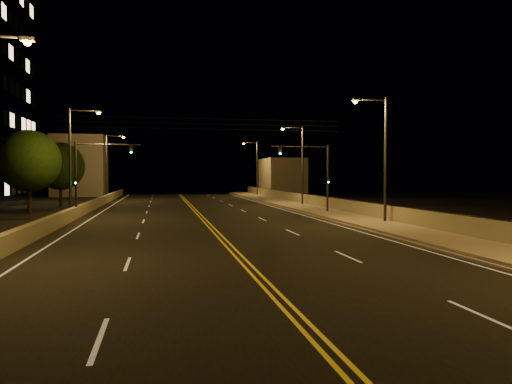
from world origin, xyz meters
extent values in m
plane|color=black|center=(0.00, 0.00, 0.00)|extent=(160.00, 160.00, 0.00)
cube|color=black|center=(0.00, 20.00, 0.01)|extent=(18.00, 120.00, 0.02)
cube|color=gray|center=(10.80, 20.00, 0.15)|extent=(3.60, 120.00, 0.30)
cube|color=gray|center=(8.93, 20.00, 0.07)|extent=(0.14, 120.00, 0.15)
cube|color=gray|center=(12.45, 20.00, 0.80)|extent=(0.30, 120.00, 1.00)
cube|color=gray|center=(-9.87, 20.00, 0.46)|extent=(0.45, 120.00, 0.92)
cube|color=gray|center=(16.50, 70.97, 3.06)|extent=(6.00, 10.00, 6.12)
cube|color=gray|center=(-16.00, 74.89, 4.86)|extent=(8.00, 8.00, 9.72)
cylinder|color=black|center=(12.45, 20.00, 1.33)|extent=(0.06, 120.00, 0.06)
cube|color=silver|center=(-8.60, 20.00, 0.02)|extent=(0.12, 116.00, 0.00)
cube|color=silver|center=(8.60, 20.00, 0.02)|extent=(0.12, 116.00, 0.00)
cube|color=gold|center=(-0.15, 20.00, 0.02)|extent=(0.12, 116.00, 0.00)
cube|color=gold|center=(0.15, 20.00, 0.02)|extent=(0.12, 116.00, 0.00)
cube|color=silver|center=(-4.50, 1.50, 0.02)|extent=(0.12, 3.00, 0.00)
cube|color=silver|center=(-4.50, 10.50, 0.02)|extent=(0.12, 3.00, 0.00)
cube|color=silver|center=(-4.50, 19.50, 0.02)|extent=(0.12, 3.00, 0.00)
cube|color=silver|center=(-4.50, 28.50, 0.02)|extent=(0.12, 3.00, 0.00)
cube|color=silver|center=(-4.50, 37.50, 0.02)|extent=(0.12, 3.00, 0.00)
cube|color=silver|center=(-4.50, 46.50, 0.02)|extent=(0.12, 3.00, 0.00)
cube|color=silver|center=(-4.50, 55.50, 0.02)|extent=(0.12, 3.00, 0.00)
cube|color=silver|center=(-4.50, 64.50, 0.02)|extent=(0.12, 3.00, 0.00)
cube|color=silver|center=(-4.50, 73.50, 0.02)|extent=(0.12, 3.00, 0.00)
cube|color=silver|center=(4.50, 1.50, 0.02)|extent=(0.12, 3.00, 0.00)
cube|color=silver|center=(4.50, 10.50, 0.02)|extent=(0.12, 3.00, 0.00)
cube|color=silver|center=(4.50, 19.50, 0.02)|extent=(0.12, 3.00, 0.00)
cube|color=silver|center=(4.50, 28.50, 0.02)|extent=(0.12, 3.00, 0.00)
cube|color=silver|center=(4.50, 37.50, 0.02)|extent=(0.12, 3.00, 0.00)
cube|color=silver|center=(4.50, 46.50, 0.02)|extent=(0.12, 3.00, 0.00)
cube|color=silver|center=(4.50, 55.50, 0.02)|extent=(0.12, 3.00, 0.00)
cube|color=silver|center=(4.50, 64.50, 0.02)|extent=(0.12, 3.00, 0.00)
cube|color=silver|center=(4.50, 73.50, 0.02)|extent=(0.12, 3.00, 0.00)
cylinder|color=#2D2D33|center=(11.80, 22.37, 4.33)|extent=(0.20, 0.20, 8.66)
cylinder|color=#2D2D33|center=(10.70, 22.37, 8.51)|extent=(2.20, 0.12, 0.12)
cube|color=#2D2D33|center=(9.60, 22.37, 8.44)|extent=(0.50, 0.25, 0.14)
sphere|color=#FF9E2D|center=(9.60, 22.37, 8.34)|extent=(0.28, 0.28, 0.28)
cylinder|color=#2D2D33|center=(11.80, 42.59, 4.33)|extent=(0.20, 0.20, 8.66)
cylinder|color=#2D2D33|center=(10.70, 42.59, 8.51)|extent=(2.20, 0.12, 0.12)
cube|color=#2D2D33|center=(9.60, 42.59, 8.44)|extent=(0.50, 0.25, 0.14)
sphere|color=#FF9E2D|center=(9.60, 42.59, 8.34)|extent=(0.28, 0.28, 0.28)
cylinder|color=#2D2D33|center=(11.80, 68.34, 4.33)|extent=(0.20, 0.20, 8.66)
cylinder|color=#2D2D33|center=(10.70, 68.34, 8.51)|extent=(2.20, 0.12, 0.12)
cube|color=#2D2D33|center=(9.60, 68.34, 8.44)|extent=(0.50, 0.25, 0.14)
sphere|color=#FF9E2D|center=(9.60, 68.34, 8.34)|extent=(0.28, 0.28, 0.28)
cube|color=#2D2D33|center=(-8.00, 10.46, 8.44)|extent=(0.50, 0.25, 0.14)
sphere|color=#FF9E2D|center=(-8.00, 10.46, 8.34)|extent=(0.28, 0.28, 0.28)
cylinder|color=#2D2D33|center=(-10.20, 31.86, 4.33)|extent=(0.20, 0.20, 8.66)
cylinder|color=#2D2D33|center=(-9.10, 31.86, 8.51)|extent=(2.20, 0.12, 0.12)
cube|color=#2D2D33|center=(-8.00, 31.86, 8.44)|extent=(0.50, 0.25, 0.14)
sphere|color=#FF9E2D|center=(-8.00, 31.86, 8.34)|extent=(0.28, 0.28, 0.28)
cylinder|color=#2D2D33|center=(-10.20, 58.02, 4.33)|extent=(0.20, 0.20, 8.66)
cylinder|color=#2D2D33|center=(-9.10, 58.02, 8.51)|extent=(2.20, 0.12, 0.12)
cube|color=#2D2D33|center=(-8.00, 58.02, 8.44)|extent=(0.50, 0.25, 0.14)
sphere|color=#FF9E2D|center=(-8.00, 58.02, 8.34)|extent=(0.28, 0.28, 0.28)
cylinder|color=#2D2D33|center=(11.00, 32.01, 3.03)|extent=(0.18, 0.18, 6.07)
cylinder|color=#2D2D33|center=(8.50, 32.01, 5.87)|extent=(5.00, 0.10, 0.10)
cube|color=black|center=(6.75, 32.01, 5.52)|extent=(0.28, 0.18, 0.80)
sphere|color=#19FF4C|center=(6.75, 31.90, 5.27)|extent=(0.14, 0.14, 0.14)
cube|color=black|center=(11.00, 31.86, 3.00)|extent=(0.22, 0.14, 0.55)
cylinder|color=#2D2D33|center=(-9.80, 32.01, 3.03)|extent=(0.18, 0.18, 6.07)
cylinder|color=#2D2D33|center=(-7.30, 32.01, 5.87)|extent=(5.00, 0.10, 0.10)
cube|color=black|center=(-5.55, 32.01, 5.52)|extent=(0.28, 0.18, 0.80)
sphere|color=#19FF4C|center=(-5.55, 31.90, 5.27)|extent=(0.14, 0.14, 0.14)
cube|color=black|center=(-9.80, 31.86, 3.00)|extent=(0.22, 0.14, 0.55)
cylinder|color=black|center=(0.00, 29.50, 7.00)|extent=(22.00, 0.03, 0.03)
cylinder|color=black|center=(0.00, 29.50, 7.40)|extent=(22.00, 0.03, 0.03)
cylinder|color=black|center=(0.00, 29.50, 7.80)|extent=(22.00, 0.03, 0.03)
cylinder|color=black|center=(-14.70, 37.96, 1.30)|extent=(0.36, 0.36, 2.60)
sphere|color=black|center=(-14.70, 37.96, 4.70)|extent=(5.49, 5.49, 5.49)
cylinder|color=black|center=(-13.81, 47.29, 1.21)|extent=(0.36, 0.36, 2.43)
sphere|color=black|center=(-13.81, 47.29, 4.38)|extent=(5.12, 5.12, 5.12)
camera|label=1|loc=(-3.21, -9.27, 3.47)|focal=35.00mm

